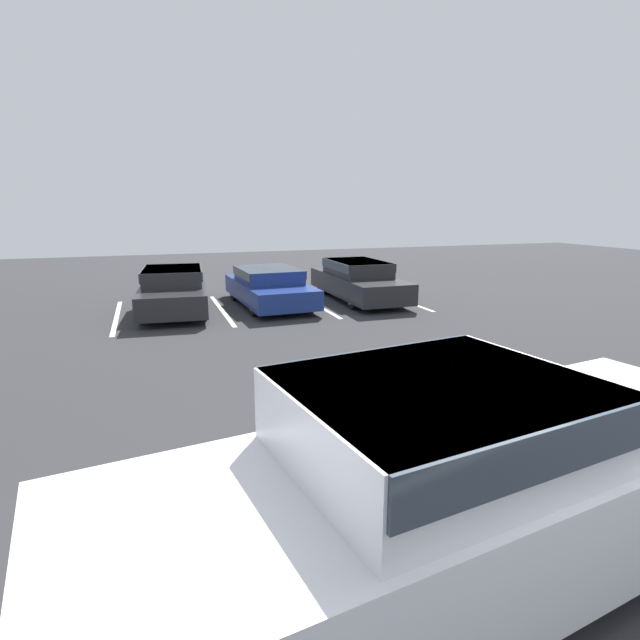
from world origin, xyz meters
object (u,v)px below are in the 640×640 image
at_px(parked_sedan_b, 269,285).
at_px(parked_sedan_c, 358,279).
at_px(pickup_truck, 467,478).
at_px(parked_sedan_a, 173,289).

distance_m(parked_sedan_b, parked_sedan_c, 2.95).
bearing_deg(parked_sedan_c, parked_sedan_b, -88.71).
bearing_deg(parked_sedan_b, pickup_truck, -8.15).
relative_size(parked_sedan_b, parked_sedan_c, 0.92).
bearing_deg(parked_sedan_c, pickup_truck, -18.65).
height_order(pickup_truck, parked_sedan_a, pickup_truck).
xyz_separation_m(parked_sedan_b, parked_sedan_c, (2.95, 0.02, 0.06)).
relative_size(pickup_truck, parked_sedan_a, 1.38).
bearing_deg(parked_sedan_a, pickup_truck, 12.55).
distance_m(pickup_truck, parked_sedan_a, 11.83).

